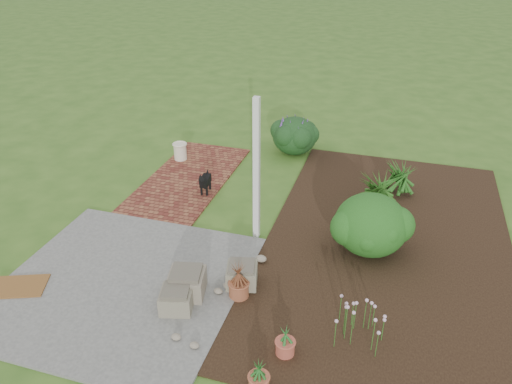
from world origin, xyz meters
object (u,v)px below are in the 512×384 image
(stone_trough_near, at_px, (177,300))
(cream_ceramic_urn, at_px, (180,151))
(evergreen_shrub, at_px, (371,223))
(black_dog, at_px, (205,181))

(stone_trough_near, height_order, cream_ceramic_urn, cream_ceramic_urn)
(stone_trough_near, bearing_deg, evergreen_shrub, 42.91)
(stone_trough_near, bearing_deg, black_dog, 105.36)
(black_dog, bearing_deg, evergreen_shrub, -24.27)
(stone_trough_near, distance_m, cream_ceramic_urn, 4.98)
(stone_trough_near, height_order, evergreen_shrub, evergreen_shrub)
(cream_ceramic_urn, xyz_separation_m, evergreen_shrub, (4.44, -2.31, 0.31))
(evergreen_shrub, bearing_deg, cream_ceramic_urn, 152.50)
(stone_trough_near, xyz_separation_m, black_dog, (-0.89, 3.22, 0.13))
(cream_ceramic_urn, bearing_deg, black_dog, -49.26)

